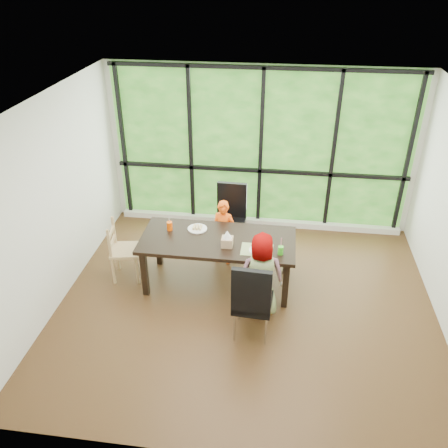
{
  "coord_description": "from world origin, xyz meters",
  "views": [
    {
      "loc": [
        0.36,
        -4.87,
        4.1
      ],
      "look_at": [
        -0.34,
        0.29,
        1.05
      ],
      "focal_mm": 37.11,
      "sensor_mm": 36.0,
      "label": 1
    }
  ],
  "objects": [
    {
      "name": "crepe_rolls_near",
      "position": [
        0.13,
        0.17,
        0.78
      ],
      "size": [
        0.05,
        0.12,
        0.04
      ],
      "primitive_type": null,
      "color": "tan",
      "rests_on": "plate_near"
    },
    {
      "name": "plate_near",
      "position": [
        0.13,
        0.17,
        0.76
      ],
      "size": [
        0.26,
        0.26,
        0.02
      ],
      "primitive_type": "cylinder",
      "color": "white",
      "rests_on": "dining_table"
    },
    {
      "name": "chair_window_leather",
      "position": [
        -0.39,
        1.3,
        0.54
      ],
      "size": [
        0.48,
        0.48,
        1.08
      ],
      "primitive_type": "cube",
      "rotation": [
        0.0,
        0.0,
        -0.04
      ],
      "color": "black",
      "rests_on": "ground"
    },
    {
      "name": "chair_interior_leather",
      "position": [
        0.12,
        -0.53,
        0.54
      ],
      "size": [
        0.48,
        0.48,
        1.08
      ],
      "primitive_type": "cube",
      "rotation": [
        0.0,
        0.0,
        3.09
      ],
      "color": "black",
      "rests_on": "ground"
    },
    {
      "name": "back_wall",
      "position": [
        0.0,
        2.25,
        1.35
      ],
      "size": [
        5.0,
        0.0,
        5.0
      ],
      "primitive_type": "plane",
      "rotation": [
        1.57,
        0.0,
        0.0
      ],
      "color": "silver",
      "rests_on": "ground"
    },
    {
      "name": "orange_cup",
      "position": [
        -1.14,
        0.54,
        0.81
      ],
      "size": [
        0.08,
        0.08,
        0.12
      ],
      "primitive_type": "cylinder",
      "color": "#FF5203",
      "rests_on": "dining_table"
    },
    {
      "name": "ground",
      "position": [
        0.0,
        0.0,
        0.0
      ],
      "size": [
        5.0,
        5.0,
        0.0
      ],
      "primitive_type": "plane",
      "color": "black",
      "rests_on": "ground"
    },
    {
      "name": "straw_white",
      "position": [
        -1.14,
        0.54,
        0.91
      ],
      "size": [
        0.01,
        0.04,
        0.2
      ],
      "primitive_type": "cylinder",
      "rotation": [
        0.14,
        0.0,
        0.0
      ],
      "color": "white",
      "rests_on": "orange_cup"
    },
    {
      "name": "child_toddler",
      "position": [
        -0.44,
        0.96,
        0.51
      ],
      "size": [
        0.41,
        0.31,
        1.02
      ],
      "primitive_type": "imported",
      "rotation": [
        0.0,
        0.0,
        -0.18
      ],
      "color": "#F8530D",
      "rests_on": "ground"
    },
    {
      "name": "placemat",
      "position": [
        0.11,
        0.19,
        0.75
      ],
      "size": [
        0.42,
        0.31,
        0.01
      ],
      "primitive_type": "cube",
      "color": "tan",
      "rests_on": "dining_table"
    },
    {
      "name": "straw_pink",
      "position": [
        0.42,
        0.14,
        0.9
      ],
      "size": [
        0.01,
        0.04,
        0.2
      ],
      "primitive_type": "cylinder",
      "rotation": [
        0.14,
        0.0,
        0.0
      ],
      "color": "pink",
      "rests_on": "green_cup"
    },
    {
      "name": "chair_end_beech",
      "position": [
        -1.77,
        0.39,
        0.45
      ],
      "size": [
        0.46,
        0.48,
        0.9
      ],
      "primitive_type": "cube",
      "rotation": [
        0.0,
        0.0,
        1.74
      ],
      "color": "#A78655",
      "rests_on": "ground"
    },
    {
      "name": "dining_table",
      "position": [
        -0.44,
        0.39,
        0.38
      ],
      "size": [
        2.14,
        1.04,
        0.75
      ],
      "primitive_type": "cube",
      "rotation": [
        0.0,
        0.0,
        0.04
      ],
      "color": "black",
      "rests_on": "ground"
    },
    {
      "name": "foliage_backdrop",
      "position": [
        0.0,
        2.23,
        1.35
      ],
      "size": [
        4.8,
        0.02,
        2.65
      ],
      "primitive_type": "cube",
      "color": "#1B4614",
      "rests_on": "back_wall"
    },
    {
      "name": "green_cup",
      "position": [
        0.42,
        0.14,
        0.81
      ],
      "size": [
        0.07,
        0.07,
        0.11
      ],
      "primitive_type": "cylinder",
      "color": "green",
      "rests_on": "dining_table"
    },
    {
      "name": "tissue_box",
      "position": [
        -0.29,
        0.23,
        0.81
      ],
      "size": [
        0.15,
        0.15,
        0.13
      ],
      "primitive_type": "cube",
      "color": "tan",
      "rests_on": "dining_table"
    },
    {
      "name": "window_mullions",
      "position": [
        0.0,
        2.19,
        1.35
      ],
      "size": [
        4.8,
        0.06,
        2.65
      ],
      "primitive_type": null,
      "color": "black",
      "rests_on": "back_wall"
    },
    {
      "name": "plate_far",
      "position": [
        -0.76,
        0.6,
        0.76
      ],
      "size": [
        0.27,
        0.27,
        0.02
      ],
      "primitive_type": "cylinder",
      "color": "white",
      "rests_on": "dining_table"
    },
    {
      "name": "tissue",
      "position": [
        -0.29,
        0.23,
        0.93
      ],
      "size": [
        0.12,
        0.12,
        0.11
      ],
      "primitive_type": "cone",
      "color": "white",
      "rests_on": "tissue_box"
    },
    {
      "name": "window_sill",
      "position": [
        0.0,
        2.15,
        0.05
      ],
      "size": [
        4.8,
        0.12,
        0.1
      ],
      "primitive_type": "cube",
      "color": "silver",
      "rests_on": "ground"
    },
    {
      "name": "crepe_rolls_far",
      "position": [
        -0.76,
        0.6,
        0.79
      ],
      "size": [
        0.15,
        0.12,
        0.04
      ],
      "primitive_type": null,
      "color": "tan",
      "rests_on": "plate_far"
    },
    {
      "name": "child_older",
      "position": [
        0.18,
        -0.14,
        0.59
      ],
      "size": [
        0.63,
        0.47,
        1.18
      ],
      "primitive_type": "imported",
      "rotation": [
        0.0,
        0.0,
        3.31
      ],
      "color": "slate",
      "rests_on": "ground"
    }
  ]
}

